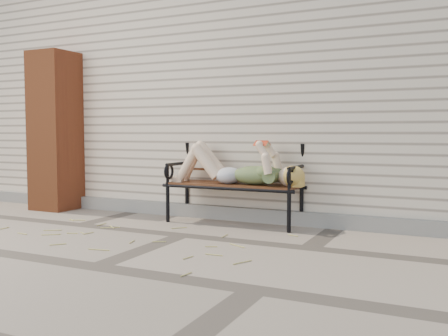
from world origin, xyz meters
The scene contains 7 objects.
ground centered at (0.00, 0.00, 0.00)m, with size 80.00×80.00×0.00m, color gray.
house_wall centered at (0.00, 3.00, 1.50)m, with size 8.00×4.00×3.00m, color beige.
foundation_strip centered at (0.00, 0.97, 0.07)m, with size 8.00×0.10×0.15m, color gray.
brick_pillar centered at (-2.30, 0.75, 1.00)m, with size 0.50×0.50×2.00m, color brown.
garden_bench centered at (0.19, 0.87, 0.57)m, with size 1.58×0.63×1.02m.
reading_woman centered at (0.20, 0.74, 0.61)m, with size 1.49×0.34×0.47m.
straw_scatter centered at (-0.35, -0.41, 0.01)m, with size 2.70×1.65×0.01m.
Camera 1 is at (2.39, -4.08, 0.98)m, focal length 40.00 mm.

